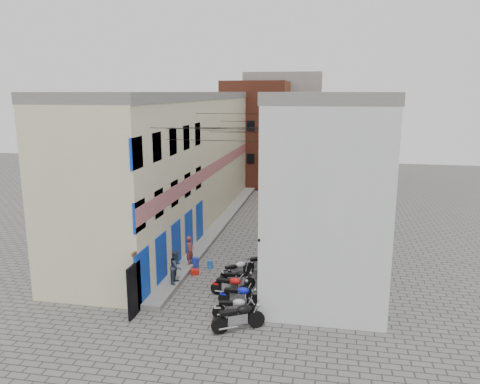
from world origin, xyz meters
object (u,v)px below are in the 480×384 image
Objects in this scene: motorcycle_f at (237,269)px; person_a at (190,250)px; motorcycle_c at (239,294)px; water_jug_near at (195,263)px; motorcycle_g at (260,261)px; motorcycle_a at (238,316)px; motorcycle_b at (234,307)px; red_crate at (195,272)px; water_jug_far at (210,265)px; motorcycle_e at (237,278)px; motorcycle_d at (231,285)px; person_b at (176,267)px.

person_a is (-2.65, 0.91, 0.47)m from motorcycle_f.
motorcycle_c reaches higher than water_jug_near.
motorcycle_g reaches higher than motorcycle_c.
person_a is at bearing -177.55° from motorcycle_a.
motorcycle_b is 4.41× the size of red_crate.
water_jug_far is 1.06m from red_crate.
motorcycle_e is 3.32m from water_jug_near.
motorcycle_e is at bearing -179.94° from motorcycle_b.
motorcycle_e is 0.90× the size of motorcycle_g.
motorcycle_c is 1.04× the size of motorcycle_e.
motorcycle_d is 2.79m from person_b.
water_jug_far is (-2.31, 3.97, -0.31)m from motorcycle_c.
person_b reaches higher than red_crate.
person_a is at bearing -129.55° from motorcycle_d.
motorcycle_g is (-0.05, 6.11, -0.05)m from motorcycle_a.
person_b reaches higher than motorcycle_c.
person_a is (-3.69, 5.88, 0.37)m from motorcycle_a.
motorcycle_d is 3.93m from water_jug_near.
motorcycle_a is 4.89× the size of water_jug_far.
motorcycle_a reaches higher than motorcycle_b.
person_a is 0.75m from water_jug_near.
motorcycle_c is at bearing -59.85° from water_jug_far.
motorcycle_c is (-0.38, 2.09, -0.09)m from motorcycle_a.
motorcycle_e is 1.18× the size of person_a.
red_crate is (-2.88, 4.22, -0.39)m from motorcycle_b.
water_jug_near is 0.77m from water_jug_far.
person_b is (-3.62, 3.45, 0.41)m from motorcycle_a.
motorcycle_b is 5.18m from motorcycle_g.
motorcycle_e is 3.09× the size of water_jug_near.
water_jug_near is (-3.45, 5.96, -0.34)m from motorcycle_a.
person_b is at bearing -169.92° from person_a.
motorcycle_f is 2.00m from water_jug_far.
water_jug_far is at bearing -15.43° from person_b.
water_jug_far reaches higher than red_crate.
motorcycle_e is 1.08m from motorcycle_f.
motorcycle_a is at bearing -36.92° from motorcycle_g.
water_jug_far is at bearing -143.42° from motorcycle_d.
motorcycle_d reaches higher than water_jug_near.
motorcycle_f is 1.15× the size of person_b.
motorcycle_g is 4.82× the size of red_crate.
motorcycle_g is at bearing -77.85° from person_a.
water_jug_far is at bearing -149.01° from motorcycle_c.
person_b is 2.74× the size of water_jug_near.
person_b is (-3.57, -2.66, 0.46)m from motorcycle_g.
motorcycle_f is (-0.19, 1.07, 0.01)m from motorcycle_e.
person_a reaches higher than red_crate.
motorcycle_b is at bearing -29.82° from motorcycle_f.
water_jug_near reaches higher than red_crate.
water_jug_near is (-2.53, 3.00, -0.27)m from motorcycle_d.
person_b is (-3.25, 1.36, 0.50)m from motorcycle_c.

